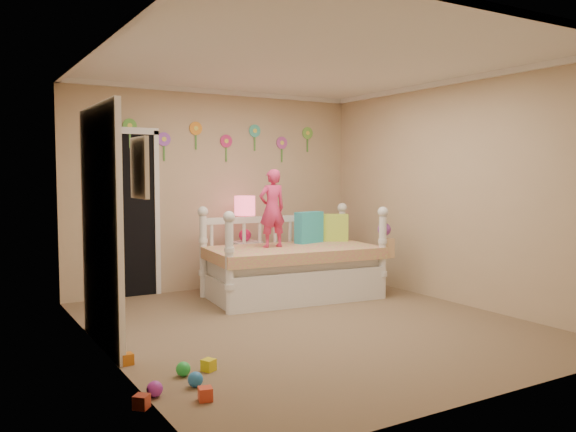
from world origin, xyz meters
TOP-DOWN VIEW (x-y plane):
  - floor at (0.00, 0.00)m, footprint 4.00×4.50m
  - ceiling at (0.00, 0.00)m, footprint 4.00×4.50m
  - back_wall at (0.00, 2.25)m, footprint 4.00×0.01m
  - left_wall at (-2.00, 0.00)m, footprint 0.01×4.50m
  - right_wall at (2.00, 0.00)m, footprint 0.01×4.50m
  - crown_molding at (0.00, 0.00)m, footprint 4.00×4.50m
  - daybed at (0.51, 1.18)m, footprint 2.17×1.32m
  - pillow_turquoise at (0.90, 1.42)m, footprint 0.42×0.23m
  - pillow_lime at (1.28, 1.42)m, footprint 0.40×0.30m
  - child at (0.27, 1.27)m, footprint 0.34×0.23m
  - nightstand at (0.22, 1.90)m, footprint 0.42×0.34m
  - table_lamp at (0.22, 1.90)m, footprint 0.27×0.27m
  - closet_doorway at (-1.25, 2.23)m, footprint 0.90×0.04m
  - flower_decals at (-0.09, 2.24)m, footprint 3.40×0.02m
  - mirror_closet at (-1.96, 0.30)m, footprint 0.07×1.30m
  - wall_picture at (-1.97, -0.90)m, footprint 0.05×0.34m
  - hanging_bag at (1.49, 0.62)m, footprint 0.20×0.16m
  - toy_scatter at (-1.73, -0.69)m, footprint 1.01×1.42m

SIDE VIEW (x-z plane):
  - floor at x=0.00m, z-range -0.01..0.01m
  - toy_scatter at x=-1.73m, z-range 0.00..0.11m
  - nightstand at x=0.22m, z-range 0.00..0.64m
  - daybed at x=0.51m, z-range 0.00..1.12m
  - hanging_bag at x=1.49m, z-range 0.50..0.86m
  - pillow_lime at x=1.28m, z-range 0.62..0.98m
  - pillow_turquoise at x=0.90m, z-range 0.62..1.02m
  - table_lamp at x=0.22m, z-range 0.73..1.32m
  - closet_doorway at x=-1.25m, z-range 0.00..2.07m
  - mirror_closet at x=-1.96m, z-range 0.00..2.10m
  - child at x=0.27m, z-range 0.62..1.56m
  - back_wall at x=0.00m, z-range 0.00..2.60m
  - left_wall at x=-2.00m, z-range 0.00..2.60m
  - right_wall at x=2.00m, z-range 0.00..2.60m
  - wall_picture at x=-1.97m, z-range 1.34..1.76m
  - flower_decals at x=-0.09m, z-range 1.69..2.19m
  - crown_molding at x=0.00m, z-range 2.54..2.60m
  - ceiling at x=0.00m, z-range 2.60..2.60m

